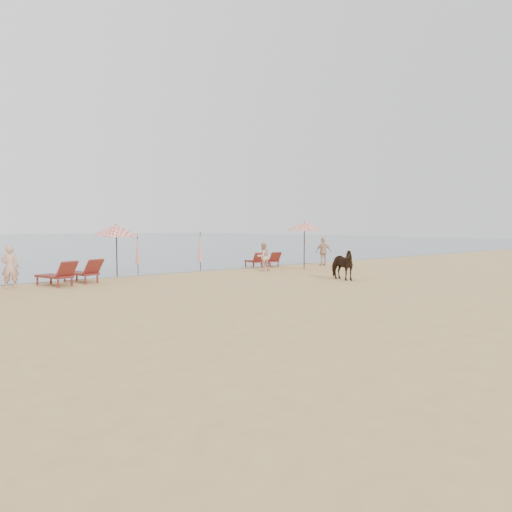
{
  "coord_description": "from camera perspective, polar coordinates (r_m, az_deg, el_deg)",
  "views": [
    {
      "loc": [
        -11.31,
        -9.92,
        2.37
      ],
      "look_at": [
        0.0,
        5.0,
        1.1
      ],
      "focal_mm": 30.0,
      "sensor_mm": 36.0,
      "label": 1
    }
  ],
  "objects": [
    {
      "name": "umbrella_closed_right",
      "position": [
        23.14,
        -7.44,
        1.18
      ],
      "size": [
        0.26,
        0.26,
        2.1
      ],
      "rotation": [
        0.0,
        0.0,
        -0.23
      ],
      "color": "black",
      "rests_on": "ground"
    },
    {
      "name": "umbrella_open_left_b",
      "position": [
        21.47,
        -18.15,
        3.35
      ],
      "size": [
        2.03,
        2.07,
        2.59
      ],
      "rotation": [
        0.0,
        0.0,
        -0.05
      ],
      "color": "black",
      "rests_on": "ground"
    },
    {
      "name": "lounger_cluster_left",
      "position": [
        19.19,
        -23.36,
        -2.07
      ],
      "size": [
        2.51,
        2.46,
        0.7
      ],
      "rotation": [
        0.0,
        0.0,
        0.37
      ],
      "color": "maroon",
      "rests_on": "ground"
    },
    {
      "name": "umbrella_open_right",
      "position": [
        24.2,
        6.47,
        3.93
      ],
      "size": [
        2.19,
        2.19,
        2.67
      ],
      "rotation": [
        0.0,
        0.0,
        -0.09
      ],
      "color": "black",
      "rests_on": "ground"
    },
    {
      "name": "sea",
      "position": [
        90.66,
        -30.01,
        1.86
      ],
      "size": [
        160.0,
        140.0,
        0.06
      ],
      "primitive_type": "cube",
      "color": "#51606B",
      "rests_on": "ground"
    },
    {
      "name": "beachgoer_right_a",
      "position": [
        23.05,
        0.95,
        -0.09
      ],
      "size": [
        0.76,
        0.6,
        1.55
      ],
      "primitive_type": "imported",
      "rotation": [
        0.0,
        0.0,
        3.12
      ],
      "color": "#DCA28A",
      "rests_on": "ground"
    },
    {
      "name": "lounger_cluster_right",
      "position": [
        25.35,
        0.98,
        -0.53
      ],
      "size": [
        2.0,
        1.95,
        0.61
      ],
      "rotation": [
        0.0,
        0.0,
        -0.21
      ],
      "color": "maroon",
      "rests_on": "ground"
    },
    {
      "name": "beachgoer_left",
      "position": [
        18.91,
        -29.96,
        -1.26
      ],
      "size": [
        0.7,
        0.56,
        1.69
      ],
      "primitive_type": "imported",
      "rotation": [
        0.0,
        0.0,
        2.86
      ],
      "color": "tan",
      "rests_on": "ground"
    },
    {
      "name": "ground",
      "position": [
        15.23,
        11.49,
        -5.15
      ],
      "size": [
        120.0,
        120.0,
        0.0
      ],
      "primitive_type": "plane",
      "color": "tan",
      "rests_on": "ground"
    },
    {
      "name": "umbrella_closed_left",
      "position": [
        22.72,
        -15.5,
        0.85
      ],
      "size": [
        0.24,
        0.24,
        1.99
      ],
      "rotation": [
        0.0,
        0.0,
        -0.09
      ],
      "color": "black",
      "rests_on": "ground"
    },
    {
      "name": "beachgoer_right_b",
      "position": [
        26.62,
        8.97,
        0.59
      ],
      "size": [
        1.1,
        0.71,
        1.73
      ],
      "primitive_type": "imported",
      "rotation": [
        0.0,
        0.0,
        2.83
      ],
      "color": "tan",
      "rests_on": "ground"
    },
    {
      "name": "cow",
      "position": [
        19.54,
        11.26,
        -1.12
      ],
      "size": [
        1.0,
        1.73,
        1.38
      ],
      "primitive_type": "imported",
      "rotation": [
        0.0,
        0.0,
        -0.16
      ],
      "color": "black",
      "rests_on": "ground"
    }
  ]
}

